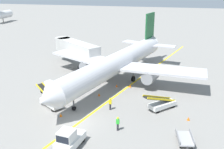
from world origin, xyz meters
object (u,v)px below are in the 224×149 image
(ground_crew_wing_walker, at_px, (118,123))
(safety_cone_tail_area, at_px, (99,94))
(belt_loader_aft_hold, at_px, (162,103))
(jet_bridge, at_px, (74,47))
(baggage_tug_near_wing, at_px, (49,88))
(pushback_tug, at_px, (69,139))
(safety_cone_wingtip_left, at_px, (61,115))
(ground_crew_marshaller, at_px, (110,103))
(airliner, at_px, (118,62))
(baggage_cart_loaded, at_px, (185,138))
(belt_loader_forward_hold, at_px, (51,101))
(safety_cone_nose_right, at_px, (188,119))
(safety_cone_nose_left, at_px, (130,86))
(safety_cone_wingtip_right, at_px, (117,86))

(ground_crew_wing_walker, distance_m, safety_cone_tail_area, 9.98)
(belt_loader_aft_hold, bearing_deg, ground_crew_wing_walker, -124.49)
(belt_loader_aft_hold, height_order, ground_crew_wing_walker, belt_loader_aft_hold)
(safety_cone_tail_area, bearing_deg, ground_crew_wing_walker, -61.81)
(jet_bridge, distance_m, baggage_tug_near_wing, 15.25)
(pushback_tug, xyz_separation_m, safety_cone_wingtip_left, (-3.56, 5.97, -0.77))
(ground_crew_marshaller, height_order, safety_cone_tail_area, ground_crew_marshaller)
(airliner, xyz_separation_m, jet_bridge, (-10.58, 7.62, 0.12))
(safety_cone_wingtip_left, bearing_deg, airliner, 71.82)
(baggage_cart_loaded, relative_size, ground_crew_wing_walker, 2.26)
(belt_loader_forward_hold, relative_size, safety_cone_nose_right, 11.03)
(pushback_tug, distance_m, baggage_tug_near_wing, 14.66)
(airliner, bearing_deg, safety_cone_nose_left, -38.59)
(safety_cone_wingtip_left, bearing_deg, ground_crew_wing_walker, -11.66)
(baggage_cart_loaded, height_order, safety_cone_wingtip_right, baggage_cart_loaded)
(baggage_tug_near_wing, bearing_deg, safety_cone_tail_area, 7.41)
(baggage_cart_loaded, distance_m, safety_cone_nose_left, 16.05)
(pushback_tug, xyz_separation_m, ground_crew_marshaller, (2.08, 9.20, -0.08))
(baggage_tug_near_wing, distance_m, belt_loader_aft_hold, 16.89)
(airliner, relative_size, safety_cone_tail_area, 78.74)
(baggage_cart_loaded, height_order, safety_cone_nose_right, baggage_cart_loaded)
(belt_loader_forward_hold, bearing_deg, belt_loader_aft_hold, 10.36)
(safety_cone_wingtip_left, relative_size, safety_cone_wingtip_right, 1.00)
(pushback_tug, bearing_deg, safety_cone_nose_right, 35.60)
(jet_bridge, bearing_deg, airliner, -35.76)
(baggage_tug_near_wing, relative_size, ground_crew_wing_walker, 1.61)
(belt_loader_aft_hold, distance_m, safety_cone_wingtip_left, 13.25)
(safety_cone_wingtip_left, distance_m, safety_cone_tail_area, 7.78)
(safety_cone_nose_right, distance_m, safety_cone_wingtip_left, 15.86)
(baggage_tug_near_wing, distance_m, ground_crew_marshaller, 10.68)
(jet_bridge, height_order, safety_cone_wingtip_left, jet_bridge)
(baggage_tug_near_wing, relative_size, safety_cone_wingtip_left, 6.20)
(safety_cone_nose_left, bearing_deg, ground_crew_marshaller, -98.68)
(ground_crew_marshaller, distance_m, safety_cone_nose_left, 8.45)
(belt_loader_forward_hold, bearing_deg, safety_cone_nose_left, 44.55)
(safety_cone_nose_left, relative_size, safety_cone_tail_area, 1.00)
(airliner, bearing_deg, belt_loader_aft_hold, -47.41)
(belt_loader_forward_hold, xyz_separation_m, safety_cone_wingtip_right, (7.18, 8.81, -0.56))
(ground_crew_marshaller, distance_m, safety_cone_tail_area, 4.82)
(airliner, xyz_separation_m, pushback_tug, (-0.88, -19.49, -2.42))
(belt_loader_aft_hold, relative_size, safety_cone_wingtip_right, 10.18)
(jet_bridge, distance_m, belt_loader_aft_hold, 24.59)
(jet_bridge, distance_m, ground_crew_marshaller, 21.60)
(pushback_tug, distance_m, safety_cone_nose_right, 14.86)
(safety_cone_wingtip_left, bearing_deg, belt_loader_forward_hold, 135.61)
(belt_loader_forward_hold, distance_m, safety_cone_wingtip_left, 3.43)
(belt_loader_aft_hold, relative_size, safety_cone_nose_right, 10.18)
(baggage_cart_loaded, height_order, safety_cone_wingtip_left, baggage_cart_loaded)
(jet_bridge, relative_size, safety_cone_wingtip_right, 26.41)
(ground_crew_wing_walker, xyz_separation_m, safety_cone_nose_left, (-0.77, 13.14, -0.69))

